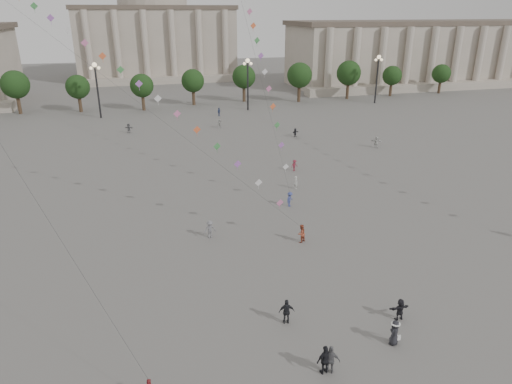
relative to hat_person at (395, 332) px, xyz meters
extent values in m
plane|color=#5A5754|center=(-6.16, 3.77, -0.90)|extent=(360.00, 360.00, 0.00)
cube|color=#9F9786|center=(68.84, 98.77, 7.10)|extent=(80.00, 22.00, 16.00)
cube|color=brown|center=(68.84, 98.77, 15.70)|extent=(81.60, 22.44, 1.20)
cube|color=#9F9786|center=(68.84, 85.77, 0.10)|extent=(84.00, 4.00, 2.00)
cube|color=#9F9786|center=(-6.16, 133.77, 9.10)|extent=(46.00, 30.00, 20.00)
cube|color=brown|center=(-6.16, 133.77, 19.70)|extent=(46.92, 30.60, 1.20)
cube|color=#9F9786|center=(-6.16, 116.77, 0.10)|extent=(48.30, 4.00, 2.00)
cylinder|color=#9F9786|center=(-6.16, 133.77, 21.60)|extent=(21.00, 21.00, 5.00)
cylinder|color=#3A2D1D|center=(-36.16, 81.77, 0.86)|extent=(0.70, 0.70, 3.52)
sphere|color=black|center=(-36.16, 81.77, 4.54)|extent=(5.12, 5.12, 5.12)
cylinder|color=#3A2D1D|center=(-24.16, 81.77, 0.86)|extent=(0.70, 0.70, 3.52)
sphere|color=black|center=(-24.16, 81.77, 4.54)|extent=(5.12, 5.12, 5.12)
cylinder|color=#3A2D1D|center=(-12.16, 81.77, 0.86)|extent=(0.70, 0.70, 3.52)
sphere|color=black|center=(-12.16, 81.77, 4.54)|extent=(5.12, 5.12, 5.12)
cylinder|color=#3A2D1D|center=(-0.16, 81.77, 0.86)|extent=(0.70, 0.70, 3.52)
sphere|color=black|center=(-0.16, 81.77, 4.54)|extent=(5.12, 5.12, 5.12)
cylinder|color=#3A2D1D|center=(11.84, 81.77, 0.86)|extent=(0.70, 0.70, 3.52)
sphere|color=black|center=(11.84, 81.77, 4.54)|extent=(5.12, 5.12, 5.12)
cylinder|color=#3A2D1D|center=(23.84, 81.77, 0.86)|extent=(0.70, 0.70, 3.52)
sphere|color=black|center=(23.84, 81.77, 4.54)|extent=(5.12, 5.12, 5.12)
cylinder|color=#3A2D1D|center=(35.84, 81.77, 0.86)|extent=(0.70, 0.70, 3.52)
sphere|color=black|center=(35.84, 81.77, 4.54)|extent=(5.12, 5.12, 5.12)
cylinder|color=#3A2D1D|center=(47.84, 81.77, 0.86)|extent=(0.70, 0.70, 3.52)
sphere|color=black|center=(47.84, 81.77, 4.54)|extent=(5.12, 5.12, 5.12)
cylinder|color=#3A2D1D|center=(59.84, 81.77, 0.86)|extent=(0.70, 0.70, 3.52)
sphere|color=black|center=(59.84, 81.77, 4.54)|extent=(5.12, 5.12, 5.12)
cylinder|color=#262628|center=(-21.16, 73.77, 4.10)|extent=(0.36, 0.36, 10.00)
sphere|color=#FFE5B2|center=(-21.16, 73.77, 9.30)|extent=(0.90, 0.90, 0.90)
sphere|color=#FFE5B2|center=(-21.86, 73.77, 8.70)|extent=(0.60, 0.60, 0.60)
sphere|color=#FFE5B2|center=(-20.46, 73.77, 8.70)|extent=(0.60, 0.60, 0.60)
cylinder|color=#262628|center=(8.84, 73.77, 4.10)|extent=(0.36, 0.36, 10.00)
sphere|color=#FFE5B2|center=(8.84, 73.77, 9.30)|extent=(0.90, 0.90, 0.90)
sphere|color=#FFE5B2|center=(8.14, 73.77, 8.70)|extent=(0.60, 0.60, 0.60)
sphere|color=#FFE5B2|center=(9.54, 73.77, 8.70)|extent=(0.60, 0.60, 0.60)
cylinder|color=#262628|center=(38.84, 73.77, 4.10)|extent=(0.36, 0.36, 10.00)
sphere|color=#FFE5B2|center=(38.84, 73.77, 9.30)|extent=(0.90, 0.90, 0.90)
sphere|color=#FFE5B2|center=(38.14, 73.77, 8.70)|extent=(0.60, 0.60, 0.60)
sphere|color=#FFE5B2|center=(39.54, 73.77, 8.70)|extent=(0.60, 0.60, 0.60)
imported|color=navy|center=(1.76, 69.43, -0.05)|extent=(0.98, 1.02, 1.70)
imported|color=black|center=(1.69, 2.14, -0.10)|extent=(1.49, 0.49, 1.60)
imported|color=#B4B4B0|center=(0.02, 59.67, -0.11)|extent=(1.26, 1.46, 1.59)
imported|color=slate|center=(-8.84, 17.54, -0.03)|extent=(1.20, 0.80, 1.74)
imported|color=silver|center=(21.09, 40.78, 0.02)|extent=(1.74, 1.33, 1.84)
imported|color=maroon|center=(5.14, 33.58, -0.14)|extent=(1.11, 0.83, 1.53)
imported|color=black|center=(11.11, 50.07, -0.16)|extent=(1.42, 1.02, 1.48)
imported|color=#5A5B5F|center=(-15.88, 60.04, -0.08)|extent=(1.59, 1.10, 1.65)
imported|color=silver|center=(3.14, 27.41, -0.12)|extent=(0.53, 0.66, 1.58)
imported|color=black|center=(-5.93, 3.77, 0.01)|extent=(1.14, 0.63, 1.83)
imported|color=#5A5A5E|center=(-4.91, -1.24, 0.03)|extent=(1.17, 0.95, 1.86)
imported|color=black|center=(-5.24, -1.19, 0.06)|extent=(1.19, 0.67, 1.92)
imported|color=#9F442B|center=(-0.92, 14.55, -0.04)|extent=(1.06, 0.99, 1.73)
imported|color=#38417F|center=(0.75, 22.60, -0.08)|extent=(1.20, 1.18, 1.65)
imported|color=black|center=(0.00, 0.00, -0.04)|extent=(1.01, 0.93, 1.73)
cone|color=white|center=(0.00, 0.00, 0.72)|extent=(0.52, 0.52, 0.14)
cylinder|color=white|center=(0.00, 0.00, 0.66)|extent=(0.60, 0.60, 0.02)
cube|color=white|center=(0.25, -0.15, -0.35)|extent=(0.22, 0.10, 0.35)
cylinder|color=#3F3F3F|center=(-20.38, 6.22, 8.26)|extent=(0.02, 0.02, 23.15)
cylinder|color=#3F3F3F|center=(-23.67, 35.09, 17.50)|extent=(0.02, 0.02, 70.01)
cube|color=pink|center=(-2.54, 16.01, 2.59)|extent=(0.76, 0.25, 0.76)
cube|color=white|center=(-4.17, 17.48, 4.18)|extent=(0.76, 0.25, 0.76)
cube|color=#A55FBE|center=(-5.79, 18.95, 5.66)|extent=(0.76, 0.25, 0.76)
cube|color=#42904A|center=(-7.42, 20.41, 7.06)|extent=(0.76, 0.25, 0.76)
cube|color=orange|center=(-9.04, 21.88, 8.41)|extent=(0.76, 0.25, 0.76)
cube|color=pink|center=(-10.67, 23.35, 9.73)|extent=(0.76, 0.25, 0.76)
cube|color=white|center=(-12.29, 24.82, 11.00)|extent=(0.76, 0.25, 0.76)
cube|color=#A55FBE|center=(-13.92, 26.28, 12.25)|extent=(0.76, 0.25, 0.76)
cube|color=#42904A|center=(-15.54, 27.75, 13.48)|extent=(0.76, 0.25, 0.76)
cube|color=orange|center=(-17.17, 29.22, 14.69)|extent=(0.76, 0.25, 0.76)
cube|color=pink|center=(-18.79, 30.69, 15.88)|extent=(0.76, 0.25, 0.76)
cube|color=white|center=(-20.42, 32.15, 17.05)|extent=(0.76, 0.25, 0.76)
cube|color=#A55FBE|center=(-22.04, 33.62, 18.21)|extent=(0.76, 0.25, 0.76)
cube|color=#42904A|center=(-23.67, 35.09, 19.35)|extent=(0.76, 0.25, 0.76)
cube|color=white|center=(0.66, 24.01, 3.17)|extent=(0.76, 0.25, 0.76)
cube|color=#A55FBE|center=(0.58, 25.42, 5.23)|extent=(0.76, 0.25, 0.76)
cube|color=#42904A|center=(0.50, 26.82, 7.14)|extent=(0.76, 0.25, 0.76)
cube|color=orange|center=(0.42, 28.23, 8.95)|extent=(0.76, 0.25, 0.76)
cube|color=pink|center=(0.33, 29.64, 10.69)|extent=(0.76, 0.25, 0.76)
cube|color=white|center=(0.25, 31.05, 12.38)|extent=(0.76, 0.25, 0.76)
cube|color=#A55FBE|center=(0.17, 32.46, 14.03)|extent=(0.76, 0.25, 0.76)
cube|color=#42904A|center=(0.08, 33.87, 15.65)|extent=(0.76, 0.25, 0.76)
cube|color=orange|center=(0.00, 35.28, 17.23)|extent=(0.76, 0.25, 0.76)
cube|color=pink|center=(-0.08, 36.69, 18.79)|extent=(0.76, 0.25, 0.76)
camera|label=1|loc=(-14.54, -20.41, 18.94)|focal=32.00mm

